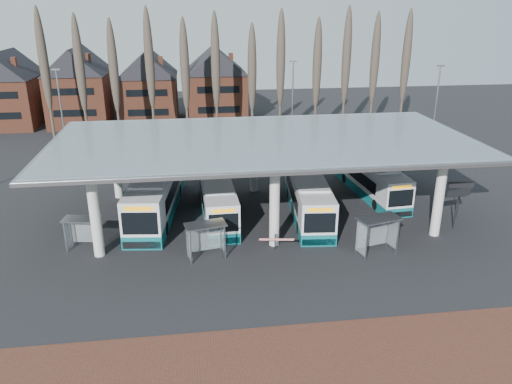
{
  "coord_description": "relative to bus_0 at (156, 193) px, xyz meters",
  "views": [
    {
      "loc": [
        -5.51,
        -28.8,
        16.01
      ],
      "look_at": [
        -0.68,
        7.0,
        2.32
      ],
      "focal_mm": 35.0,
      "sensor_mm": 36.0,
      "label": 1
    }
  ],
  "objects": [
    {
      "name": "shelter_0",
      "position": [
        -4.69,
        -5.71,
        -0.04
      ],
      "size": [
        2.66,
        1.64,
        2.31
      ],
      "rotation": [
        0.0,
        0.0,
        -0.17
      ],
      "color": "gray",
      "rests_on": "ground"
    },
    {
      "name": "station_canopy",
      "position": [
        8.45,
        -1.43,
        3.97
      ],
      "size": [
        32.0,
        16.0,
        6.34
      ],
      "color": "silver",
      "rests_on": "ground"
    },
    {
      "name": "bus_2",
      "position": [
        12.06,
        -1.75,
        -0.17
      ],
      "size": [
        3.61,
        12.03,
        3.29
      ],
      "rotation": [
        0.0,
        0.0,
        -0.09
      ],
      "color": "silver",
      "rests_on": "ground"
    },
    {
      "name": "lamp_post_a",
      "position": [
        -9.55,
        12.57,
        3.62
      ],
      "size": [
        0.8,
        0.16,
        10.17
      ],
      "color": "slate",
      "rests_on": "ground"
    },
    {
      "name": "barrier",
      "position": [
        8.4,
        -8.1,
        -0.8
      ],
      "size": [
        2.37,
        0.81,
        1.19
      ],
      "rotation": [
        0.0,
        0.0,
        -0.15
      ],
      "color": "black",
      "rests_on": "ground"
    },
    {
      "name": "poplar_row",
      "position": [
        8.45,
        23.57,
        7.06
      ],
      "size": [
        45.1,
        1.1,
        14.5
      ],
      "color": "#473D33",
      "rests_on": "ground"
    },
    {
      "name": "shelter_2",
      "position": [
        15.09,
        -9.08,
        0.22
      ],
      "size": [
        3.14,
        2.09,
        2.67
      ],
      "rotation": [
        0.0,
        0.0,
        0.25
      ],
      "color": "gray",
      "rests_on": "ground"
    },
    {
      "name": "info_sign_0",
      "position": [
        22.41,
        -6.1,
        0.92
      ],
      "size": [
        2.1,
        0.5,
        3.14
      ],
      "rotation": [
        0.0,
        0.0,
        0.18
      ],
      "color": "black",
      "rests_on": "ground"
    },
    {
      "name": "shelter_1",
      "position": [
        3.61,
        -8.15,
        0.09
      ],
      "size": [
        2.89,
        1.84,
        2.49
      ],
      "rotation": [
        0.0,
        0.0,
        0.2
      ],
      "color": "gray",
      "rests_on": "ground"
    },
    {
      "name": "bus_1",
      "position": [
        4.8,
        -0.96,
        -0.26
      ],
      "size": [
        2.65,
        11.18,
        3.09
      ],
      "rotation": [
        0.0,
        0.0,
        0.02
      ],
      "color": "silver",
      "rests_on": "ground"
    },
    {
      "name": "bus_3",
      "position": [
        18.63,
        1.88,
        -0.26
      ],
      "size": [
        3.23,
        11.28,
        3.09
      ],
      "rotation": [
        0.0,
        0.0,
        0.08
      ],
      "color": "silver",
      "rests_on": "ground"
    },
    {
      "name": "info_sign_1",
      "position": [
        23.75,
        -4.11,
        0.81
      ],
      "size": [
        2.03,
        0.32,
        3.02
      ],
      "rotation": [
        0.0,
        0.0,
        -0.1
      ],
      "color": "black",
      "rests_on": "ground"
    },
    {
      "name": "lamp_post_b",
      "position": [
        14.45,
        16.57,
        3.62
      ],
      "size": [
        0.8,
        0.16,
        10.17
      ],
      "color": "slate",
      "rests_on": "ground"
    },
    {
      "name": "bus_0",
      "position": [
        0.0,
        0.0,
        0.0
      ],
      "size": [
        4.29,
        13.35,
        3.64
      ],
      "rotation": [
        0.0,
        0.0,
        -0.11
      ],
      "color": "silver",
      "rests_on": "ground"
    },
    {
      "name": "townhouse_row",
      "position": [
        -7.3,
        34.57,
        4.22
      ],
      "size": [
        36.8,
        10.3,
        12.25
      ],
      "color": "brown",
      "rests_on": "ground"
    },
    {
      "name": "ground",
      "position": [
        8.45,
        -9.43,
        -1.72
      ],
      "size": [
        140.0,
        140.0,
        0.0
      ],
      "primitive_type": "plane",
      "color": "black",
      "rests_on": "ground"
    },
    {
      "name": "lamp_post_c",
      "position": [
        28.45,
        10.57,
        3.62
      ],
      "size": [
        0.8,
        0.16,
        10.17
      ],
      "color": "slate",
      "rests_on": "ground"
    }
  ]
}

